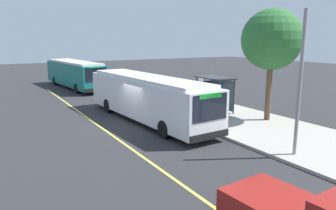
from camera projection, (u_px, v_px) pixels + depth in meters
ground_plane at (137, 124)px, 20.35m from camera, size 120.00×120.00×0.00m
sidewalk_curb at (212, 112)px, 23.30m from camera, size 44.00×6.40×0.15m
lane_stripe_center at (103, 129)px, 19.26m from camera, size 36.00×0.14×0.01m
transit_bus_main at (147, 97)px, 20.93m from camera, size 12.63×3.31×2.95m
transit_bus_second at (75, 73)px, 35.27m from camera, size 12.16×3.61×2.95m
bus_shelter at (215, 87)px, 23.24m from camera, size 2.90×1.60×2.48m
waiting_bench at (217, 104)px, 23.49m from camera, size 1.60×0.48×0.95m
route_sign_post at (200, 94)px, 20.01m from camera, size 0.44×0.08×2.80m
pedestrian_commuter at (218, 108)px, 19.71m from camera, size 0.24×0.40×1.69m
street_tree_near_shelter at (272, 40)px, 19.88m from camera, size 3.77×3.77×7.01m
utility_pole at (300, 84)px, 13.98m from camera, size 0.16×0.16×6.40m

